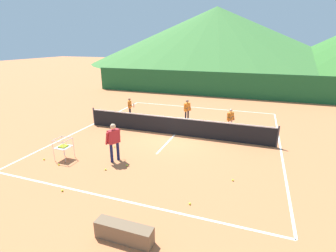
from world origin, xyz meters
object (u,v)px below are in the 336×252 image
object	(u,v)px
student_0	(130,106)
tennis_ball_3	(62,191)
student_1	(187,108)
tennis_ball_1	(66,144)
tennis_net	(175,126)
tennis_ball_2	(190,204)
tennis_ball_6	(127,165)
tennis_ball_7	(233,180)
tennis_ball_4	(106,170)
courtside_bench	(124,232)
student_2	(230,118)
tennis_ball_8	(59,165)
tennis_ball_0	(44,159)
tennis_ball_5	(114,147)
ball_cart	(63,146)
instructor	(114,139)

from	to	relation	value
student_0	tennis_ball_3	world-z (taller)	student_0
student_1	tennis_ball_1	xyz separation A→B (m)	(-4.53, -5.55, -0.79)
tennis_net	tennis_ball_2	bearing A→B (deg)	-67.57
tennis_ball_2	tennis_ball_6	xyz separation A→B (m)	(-3.01, 1.59, 0.00)
student_0	student_1	bearing A→B (deg)	4.48
tennis_net	tennis_ball_7	bearing A→B (deg)	-47.94
tennis_ball_4	courtside_bench	world-z (taller)	courtside_bench
tennis_ball_4	courtside_bench	size ratio (longest dim) A/B	0.05
student_2	tennis_ball_1	bearing A→B (deg)	-147.60
student_1	tennis_ball_7	distance (m)	7.24
tennis_ball_8	tennis_net	bearing A→B (deg)	56.07
tennis_ball_1	tennis_ball_7	bearing A→B (deg)	-5.48
tennis_ball_0	tennis_ball_5	size ratio (longest dim) A/B	1.00
student_2	tennis_ball_8	size ratio (longest dim) A/B	18.55
student_0	tennis_ball_0	distance (m)	7.01
student_0	tennis_ball_6	distance (m)	7.05
tennis_ball_5	tennis_ball_8	xyz separation A→B (m)	(-1.15, -2.33, 0.00)
tennis_ball_2	tennis_ball_3	world-z (taller)	same
tennis_ball_5	student_0	bearing A→B (deg)	109.20
student_1	courtside_bench	distance (m)	10.18
tennis_ball_1	tennis_ball_3	distance (m)	4.31
ball_cart	courtside_bench	distance (m)	5.64
tennis_net	ball_cart	bearing A→B (deg)	-128.64
student_2	tennis_ball_3	xyz separation A→B (m)	(-4.51, -7.93, -0.73)
tennis_ball_7	tennis_ball_6	bearing A→B (deg)	-176.43
tennis_net	tennis_ball_5	size ratio (longest dim) A/B	148.74
instructor	tennis_ball_4	distance (m)	1.27
ball_cart	tennis_ball_8	xyz separation A→B (m)	(0.17, -0.56, -0.54)
tennis_ball_1	tennis_ball_5	xyz separation A→B (m)	(2.43, 0.46, 0.00)
student_1	tennis_ball_1	bearing A→B (deg)	-129.25
student_0	tennis_ball_6	world-z (taller)	student_0
tennis_ball_4	tennis_ball_2	bearing A→B (deg)	-15.53
tennis_ball_5	courtside_bench	size ratio (longest dim) A/B	0.05
tennis_ball_6	student_0	bearing A→B (deg)	116.44
student_2	tennis_ball_6	distance (m)	6.59
tennis_net	tennis_ball_1	size ratio (longest dim) A/B	148.74
tennis_ball_0	tennis_ball_3	xyz separation A→B (m)	(2.38, -1.63, 0.00)
student_1	tennis_ball_5	xyz separation A→B (m)	(-2.10, -5.09, -0.79)
tennis_ball_3	tennis_ball_5	bearing A→B (deg)	94.57
tennis_ball_8	instructor	bearing A→B (deg)	30.48
tennis_ball_8	courtside_bench	size ratio (longest dim) A/B	0.05
courtside_bench	tennis_ball_1	bearing A→B (deg)	141.53
tennis_ball_1	ball_cart	bearing A→B (deg)	-50.00
tennis_ball_2	tennis_ball_6	world-z (taller)	same
student_1	tennis_ball_4	size ratio (longest dim) A/B	20.14
student_1	tennis_ball_2	xyz separation A→B (m)	(2.36, -8.16, -0.79)
tennis_ball_1	tennis_ball_2	distance (m)	7.37
student_1	tennis_ball_1	size ratio (longest dim) A/B	20.14
tennis_net	student_2	world-z (taller)	student_2
tennis_net	student_0	bearing A→B (deg)	149.53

